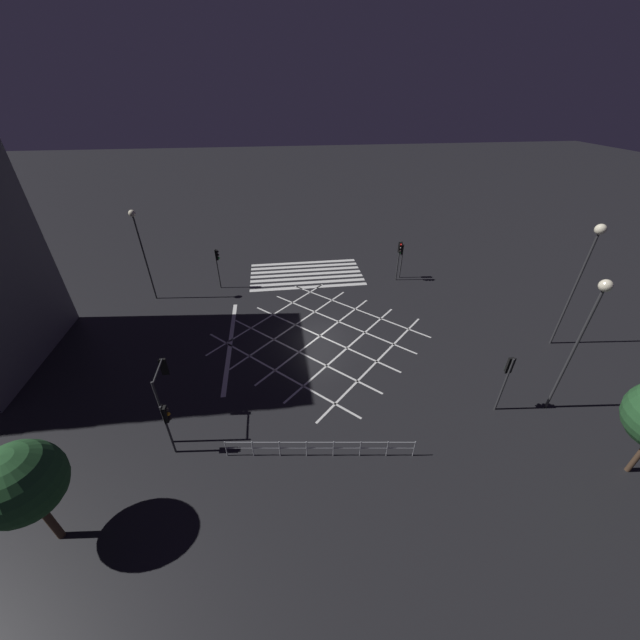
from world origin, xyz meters
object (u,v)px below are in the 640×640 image
street_lamp_east (139,238)px  street_tree_far (20,483)px  traffic_light_ne_cross (163,385)px  street_lamp_west (589,318)px  traffic_light_se_main (217,261)px  street_lamp_far (589,256)px  traffic_light_sw_main (401,254)px  traffic_light_ne_main (167,420)px  traffic_light_nw_cross (507,373)px  traffic_light_sw_cross (399,253)px

street_lamp_east → street_tree_far: 19.84m
traffic_light_ne_cross → street_lamp_west: (-20.60, 1.31, 3.01)m
traffic_light_se_main → street_lamp_far: 26.98m
traffic_light_sw_main → street_lamp_west: 17.68m
traffic_light_ne_main → traffic_light_sw_main: (-17.01, -17.36, 0.11)m
street_lamp_far → street_tree_far: size_ratio=1.67×
traffic_light_ne_cross → traffic_light_nw_cross: bearing=-93.2°
traffic_light_ne_cross → traffic_light_sw_cross: size_ratio=1.09×
traffic_light_sw_main → traffic_light_ne_cross: bearing=42.1°
traffic_light_se_main → traffic_light_nw_cross: traffic_light_se_main is taller
traffic_light_ne_main → traffic_light_sw_main: traffic_light_sw_main is taller
street_tree_far → traffic_light_ne_main: bearing=-137.7°
traffic_light_sw_cross → street_lamp_east: (21.55, 0.61, 2.70)m
traffic_light_ne_main → street_lamp_east: bearing=106.9°
traffic_light_se_main → traffic_light_nw_cross: (-16.77, 16.80, -0.02)m
traffic_light_nw_cross → street_lamp_far: street_lamp_far is taller
traffic_light_ne_main → traffic_light_nw_cross: size_ratio=0.88×
traffic_light_sw_main → traffic_light_sw_cross: size_ratio=0.89×
traffic_light_nw_cross → street_lamp_far: (-7.26, -5.23, 4.05)m
street_lamp_west → street_tree_far: size_ratio=1.57×
traffic_light_nw_cross → street_tree_far: size_ratio=0.71×
traffic_light_sw_main → street_lamp_east: (21.94, 1.14, 3.01)m
traffic_light_sw_main → street_lamp_west: bearing=100.7°
traffic_light_se_main → street_lamp_west: size_ratio=0.45×
traffic_light_se_main → traffic_light_ne_cross: 15.84m
traffic_light_ne_cross → street_lamp_east: street_lamp_east is taller
street_lamp_west → street_lamp_far: 7.05m
traffic_light_nw_cross → street_lamp_far: bearing=-54.2°
street_lamp_far → street_tree_far: 30.06m
traffic_light_se_main → street_lamp_west: (-19.74, 17.11, 3.41)m
traffic_light_ne_cross → traffic_light_sw_cross: (-17.00, -15.17, -0.31)m
street_lamp_east → street_tree_far: size_ratio=1.47×
traffic_light_nw_cross → street_lamp_east: street_lamp_east is taller
street_lamp_west → traffic_light_ne_cross: bearing=-3.6°
street_tree_far → traffic_light_se_main: bearing=-101.7°
traffic_light_ne_cross → traffic_light_sw_main: size_ratio=1.24×
traffic_light_ne_cross → street_lamp_east: (4.55, -14.55, 2.39)m
street_tree_far → traffic_light_nw_cross: bearing=-168.8°
traffic_light_nw_cross → traffic_light_ne_main: bearing=92.2°
traffic_light_ne_cross → traffic_light_sw_cross: traffic_light_ne_cross is taller
traffic_light_se_main → traffic_light_nw_cross: size_ratio=1.01×
street_lamp_west → street_tree_far: (24.09, 3.87, -2.37)m
street_lamp_east → street_lamp_far: size_ratio=0.88×
traffic_light_ne_cross → traffic_light_nw_cross: 17.67m
traffic_light_ne_cross → street_tree_far: bearing=146.1°
traffic_light_nw_cross → street_lamp_east: 27.24m
traffic_light_ne_main → traffic_light_nw_cross: traffic_light_nw_cross is taller
traffic_light_ne_main → traffic_light_nw_cross: 17.27m
traffic_light_nw_cross → street_lamp_west: street_lamp_west is taller
traffic_light_sw_cross → street_lamp_west: 17.19m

